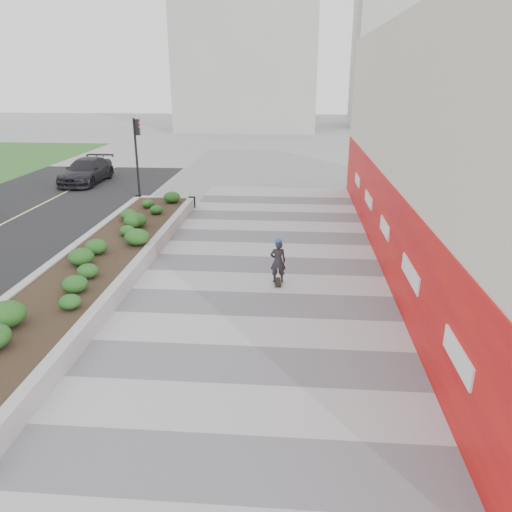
# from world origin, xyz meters

# --- Properties ---
(ground) EXTENTS (160.00, 160.00, 0.00)m
(ground) POSITION_xyz_m (0.00, 0.00, 0.00)
(ground) COLOR gray
(ground) RESTS_ON ground
(walkway) EXTENTS (8.00, 36.00, 0.01)m
(walkway) POSITION_xyz_m (0.00, 3.00, 0.01)
(walkway) COLOR #A8A8AD
(walkway) RESTS_ON ground
(building) EXTENTS (6.04, 24.08, 8.00)m
(building) POSITION_xyz_m (6.98, 8.98, 3.98)
(building) COLOR beige
(building) RESTS_ON ground
(planter) EXTENTS (3.00, 18.00, 0.90)m
(planter) POSITION_xyz_m (-5.50, 7.00, 0.42)
(planter) COLOR #9E9EA0
(planter) RESTS_ON ground
(traffic_signal_near) EXTENTS (0.33, 0.28, 4.20)m
(traffic_signal_near) POSITION_xyz_m (-7.23, 17.50, 2.76)
(traffic_signal_near) COLOR black
(traffic_signal_near) RESTS_ON ground
(distant_bldg_north_l) EXTENTS (16.00, 12.00, 20.00)m
(distant_bldg_north_l) POSITION_xyz_m (-5.00, 55.00, 10.00)
(distant_bldg_north_l) COLOR #ADAAA3
(distant_bldg_north_l) RESTS_ON ground
(distant_bldg_north_r) EXTENTS (14.00, 10.00, 24.00)m
(distant_bldg_north_r) POSITION_xyz_m (15.00, 60.00, 12.00)
(distant_bldg_north_r) COLOR #ADAAA3
(distant_bldg_north_r) RESTS_ON ground
(manhole_cover) EXTENTS (0.44, 0.44, 0.01)m
(manhole_cover) POSITION_xyz_m (0.50, 3.00, 0.00)
(manhole_cover) COLOR #595654
(manhole_cover) RESTS_ON ground
(skateboarder) EXTENTS (0.54, 0.73, 1.53)m
(skateboarder) POSITION_xyz_m (0.48, 6.55, 0.77)
(skateboarder) COLOR beige
(skateboarder) RESTS_ON ground
(car_dark) EXTENTS (2.10, 5.06, 1.46)m
(car_dark) POSITION_xyz_m (-11.78, 21.45, 0.73)
(car_dark) COLOR black
(car_dark) RESTS_ON ground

